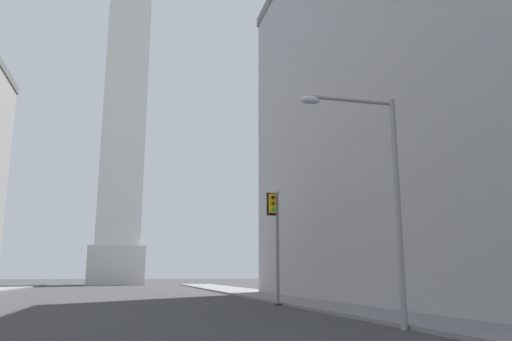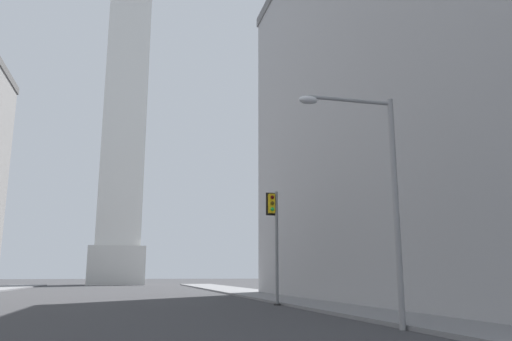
% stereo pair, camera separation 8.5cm
% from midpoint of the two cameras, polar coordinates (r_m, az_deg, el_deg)
% --- Properties ---
extents(sidewalk_right, '(5.00, 101.54, 0.15)m').
position_cam_midpoint_polar(sidewalk_right, '(34.90, 4.12, -14.39)').
color(sidewalk_right, slate).
rests_on(sidewalk_right, ground_plane).
extents(obelisk, '(8.96, 8.96, 60.79)m').
position_cam_midpoint_polar(obelisk, '(91.43, -14.77, 5.94)').
color(obelisk, silver).
rests_on(obelisk, ground_plane).
extents(traffic_light_mid_right, '(0.77, 0.50, 6.35)m').
position_cam_midpoint_polar(traffic_light_mid_right, '(28.52, 2.12, -6.76)').
color(traffic_light_mid_right, slate).
rests_on(traffic_light_mid_right, ground_plane).
extents(street_lamp, '(3.34, 0.36, 7.43)m').
position_cam_midpoint_polar(street_lamp, '(16.55, 13.84, -1.04)').
color(street_lamp, gray).
rests_on(street_lamp, ground_plane).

